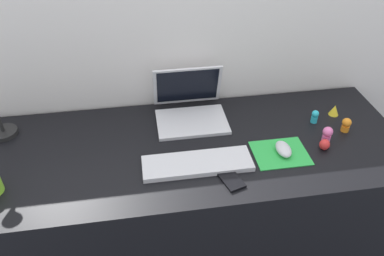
# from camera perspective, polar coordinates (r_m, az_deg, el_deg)

# --- Properties ---
(ground_plane) EXTENTS (6.00, 6.00, 0.00)m
(ground_plane) POSITION_cam_1_polar(r_m,az_deg,el_deg) (2.07, -0.46, -18.71)
(ground_plane) COLOR #474C56
(back_wall) EXTENTS (2.96, 0.05, 1.30)m
(back_wall) POSITION_cam_1_polar(r_m,az_deg,el_deg) (1.86, -2.24, 2.33)
(back_wall) COLOR silver
(back_wall) RESTS_ON ground_plane
(desk) EXTENTS (1.76, 0.65, 0.74)m
(desk) POSITION_cam_1_polar(r_m,az_deg,el_deg) (1.77, -0.51, -11.98)
(desk) COLOR black
(desk) RESTS_ON ground_plane
(laptop) EXTENTS (0.30, 0.27, 0.21)m
(laptop) POSITION_cam_1_polar(r_m,az_deg,el_deg) (1.65, -0.32, 3.40)
(laptop) COLOR silver
(laptop) RESTS_ON desk
(keyboard) EXTENTS (0.41, 0.13, 0.02)m
(keyboard) POSITION_cam_1_polar(r_m,az_deg,el_deg) (1.42, 0.81, -5.35)
(keyboard) COLOR silver
(keyboard) RESTS_ON desk
(mousepad) EXTENTS (0.21, 0.17, 0.00)m
(mousepad) POSITION_cam_1_polar(r_m,az_deg,el_deg) (1.52, 13.09, -3.69)
(mousepad) COLOR green
(mousepad) RESTS_ON desk
(mouse) EXTENTS (0.06, 0.10, 0.03)m
(mouse) POSITION_cam_1_polar(r_m,az_deg,el_deg) (1.51, 13.56, -3.09)
(mouse) COLOR silver
(mouse) RESTS_ON mousepad
(cell_phone) EXTENTS (0.10, 0.14, 0.01)m
(cell_phone) POSITION_cam_1_polar(r_m,az_deg,el_deg) (1.38, 5.64, -7.43)
(cell_phone) COLOR black
(cell_phone) RESTS_ON desk
(toy_figurine_pink) EXTENTS (0.04, 0.04, 0.07)m
(toy_figurine_pink) POSITION_cam_1_polar(r_m,az_deg,el_deg) (1.61, 19.63, -0.85)
(toy_figurine_pink) COLOR pink
(toy_figurine_pink) RESTS_ON desk
(toy_figurine_red) EXTENTS (0.04, 0.04, 0.05)m
(toy_figurine_red) POSITION_cam_1_polar(r_m,az_deg,el_deg) (1.58, 19.27, -2.36)
(toy_figurine_red) COLOR red
(toy_figurine_red) RESTS_ON desk
(toy_figurine_yellow) EXTENTS (0.04, 0.04, 0.05)m
(toy_figurine_yellow) POSITION_cam_1_polar(r_m,az_deg,el_deg) (1.79, 20.57, 2.55)
(toy_figurine_yellow) COLOR yellow
(toy_figurine_yellow) RESTS_ON desk
(toy_figurine_orange) EXTENTS (0.04, 0.04, 0.06)m
(toy_figurine_orange) POSITION_cam_1_polar(r_m,az_deg,el_deg) (1.70, 22.17, 0.43)
(toy_figurine_orange) COLOR orange
(toy_figurine_orange) RESTS_ON desk
(toy_figurine_cyan) EXTENTS (0.03, 0.03, 0.06)m
(toy_figurine_cyan) POSITION_cam_1_polar(r_m,az_deg,el_deg) (1.71, 17.95, 1.70)
(toy_figurine_cyan) COLOR #28B7CC
(toy_figurine_cyan) RESTS_ON desk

